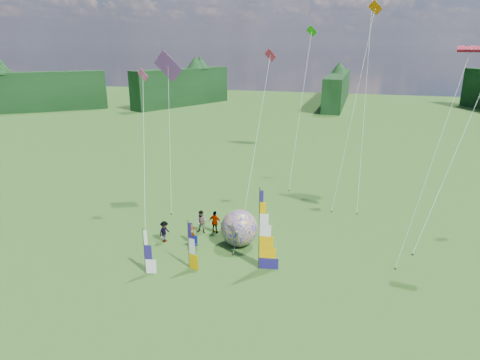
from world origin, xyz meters
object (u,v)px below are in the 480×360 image
(spectator_a, at_px, (191,232))
(spectator_b, at_px, (202,222))
(side_banner_far, at_px, (144,252))
(spectator_d, at_px, (215,222))
(side_banner_left, at_px, (189,246))
(bol_inflatable, at_px, (239,228))
(kite_whale, at_px, (368,67))
(camp_chair, at_px, (194,243))
(spectator_c, at_px, (164,232))
(feather_banner_main, at_px, (259,230))

(spectator_a, xyz_separation_m, spectator_b, (0.19, 1.70, 0.17))
(side_banner_far, bearing_deg, spectator_d, 60.78)
(side_banner_far, bearing_deg, spectator_b, 68.03)
(side_banner_left, bearing_deg, bol_inflatable, 76.15)
(kite_whale, bearing_deg, spectator_a, -120.11)
(bol_inflatable, relative_size, camp_chair, 2.87)
(side_banner_far, bearing_deg, camp_chair, 54.93)
(spectator_c, bearing_deg, feather_banner_main, -91.99)
(bol_inflatable, height_order, spectator_c, bol_inflatable)
(spectator_a, relative_size, spectator_c, 0.92)
(feather_banner_main, height_order, spectator_b, feather_banner_main)
(feather_banner_main, bearing_deg, side_banner_left, -172.67)
(bol_inflatable, bearing_deg, side_banner_far, -130.02)
(bol_inflatable, height_order, spectator_d, bol_inflatable)
(bol_inflatable, bearing_deg, spectator_c, -169.55)
(spectator_d, bearing_deg, feather_banner_main, 141.82)
(spectator_a, height_order, spectator_d, spectator_d)
(spectator_c, relative_size, kite_whale, 0.07)
(spectator_b, distance_m, spectator_c, 3.07)
(side_banner_far, distance_m, spectator_b, 6.94)
(spectator_b, xyz_separation_m, spectator_c, (-2.11, -2.23, -0.11))
(side_banner_far, xyz_separation_m, spectator_b, (1.28, 6.79, -0.58))
(spectator_a, bearing_deg, side_banner_far, -139.76)
(spectator_d, height_order, kite_whale, kite_whale)
(side_banner_left, height_order, side_banner_far, side_banner_left)
(feather_banner_main, distance_m, side_banner_far, 7.46)
(side_banner_far, distance_m, spectator_c, 4.69)
(side_banner_left, bearing_deg, spectator_c, 150.40)
(feather_banner_main, height_order, side_banner_far, feather_banner_main)
(bol_inflatable, bearing_deg, spectator_b, 160.37)
(spectator_b, distance_m, camp_chair, 2.88)
(bol_inflatable, height_order, kite_whale, kite_whale)
(feather_banner_main, bearing_deg, spectator_b, 135.04)
(side_banner_far, xyz_separation_m, camp_chair, (1.75, 3.99, -1.04))
(spectator_b, bearing_deg, bol_inflatable, -16.60)
(side_banner_left, bearing_deg, spectator_b, 116.61)
(spectator_c, distance_m, camp_chair, 2.67)
(spectator_c, bearing_deg, bol_inflatable, -67.59)
(side_banner_far, xyz_separation_m, spectator_a, (1.08, 5.09, -0.75))
(side_banner_left, height_order, spectator_c, side_banner_left)
(spectator_a, relative_size, spectator_d, 0.84)
(kite_whale, bearing_deg, side_banner_far, -114.98)
(kite_whale, bearing_deg, spectator_c, -123.42)
(spectator_a, height_order, spectator_c, spectator_c)
(spectator_a, xyz_separation_m, spectator_c, (-1.91, -0.53, 0.06))
(spectator_c, bearing_deg, camp_chair, -90.57)
(side_banner_left, xyz_separation_m, camp_chair, (-0.70, 2.58, -1.17))
(side_banner_left, xyz_separation_m, spectator_a, (-1.37, 3.69, -0.88))
(side_banner_far, distance_m, kite_whale, 26.49)
(feather_banner_main, height_order, spectator_d, feather_banner_main)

